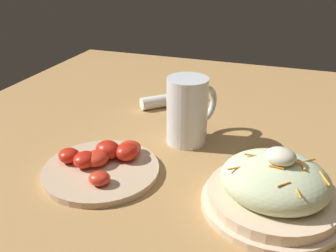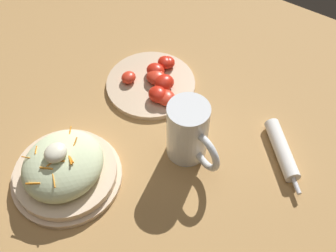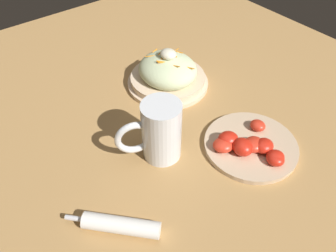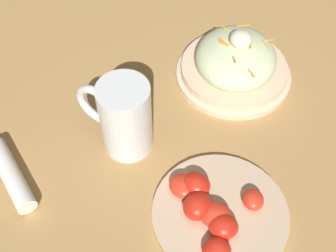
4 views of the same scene
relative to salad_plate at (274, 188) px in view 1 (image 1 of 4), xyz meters
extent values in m
plane|color=#B2844C|center=(-0.09, 0.10, -0.04)|extent=(1.43, 1.43, 0.00)
cylinder|color=beige|center=(0.00, 0.00, -0.03)|extent=(0.23, 0.23, 0.01)
cylinder|color=beige|center=(0.00, 0.00, -0.02)|extent=(0.21, 0.21, 0.02)
ellipsoid|color=beige|center=(0.00, 0.00, 0.01)|extent=(0.17, 0.16, 0.08)
cylinder|color=orange|center=(-0.01, 0.03, 0.05)|extent=(0.01, 0.02, 0.01)
cylinder|color=orange|center=(0.00, -0.02, 0.05)|extent=(0.02, 0.00, 0.00)
cylinder|color=orange|center=(0.07, -0.01, 0.04)|extent=(0.02, 0.03, 0.01)
cylinder|color=orange|center=(0.03, -0.05, 0.04)|extent=(0.01, 0.03, 0.01)
cylinder|color=orange|center=(0.05, 0.03, 0.04)|extent=(0.02, 0.02, 0.01)
cylinder|color=orange|center=(-0.06, -0.03, 0.04)|extent=(0.03, 0.02, 0.00)
cylinder|color=orange|center=(0.01, 0.01, 0.05)|extent=(0.02, 0.03, 0.00)
cylinder|color=orange|center=(0.04, 0.00, 0.05)|extent=(0.01, 0.03, 0.00)
cylinder|color=orange|center=(-0.04, 0.01, 0.05)|extent=(0.03, 0.01, 0.01)
cylinder|color=orange|center=(0.00, 0.02, 0.05)|extent=(0.02, 0.03, 0.01)
cylinder|color=orange|center=(0.02, 0.00, 0.05)|extent=(0.02, 0.01, 0.00)
cylinder|color=orange|center=(0.01, -0.05, 0.04)|extent=(0.02, 0.01, 0.01)
ellipsoid|color=#EFEACC|center=(0.00, 0.00, 0.06)|extent=(0.05, 0.04, 0.03)
cylinder|color=white|center=(-0.20, 0.17, 0.04)|extent=(0.09, 0.09, 0.14)
cylinder|color=gold|center=(-0.20, 0.17, 0.01)|extent=(0.08, 0.08, 0.10)
cylinder|color=white|center=(-0.20, 0.17, 0.07)|extent=(0.08, 0.08, 0.01)
torus|color=white|center=(-0.17, 0.23, 0.03)|extent=(0.05, 0.09, 0.09)
cylinder|color=white|center=(-0.30, 0.35, -0.02)|extent=(0.13, 0.12, 0.03)
cylinder|color=silver|center=(-0.24, 0.41, -0.02)|extent=(0.03, 0.03, 0.01)
cylinder|color=#D1B28E|center=(-0.31, 0.00, -0.03)|extent=(0.22, 0.22, 0.01)
ellipsoid|color=red|center=(-0.38, 0.00, -0.01)|extent=(0.05, 0.05, 0.02)
ellipsoid|color=red|center=(-0.32, 0.03, -0.01)|extent=(0.06, 0.06, 0.03)
ellipsoid|color=red|center=(-0.38, 0.00, -0.01)|extent=(0.05, 0.05, 0.03)
ellipsoid|color=red|center=(-0.32, 0.01, -0.01)|extent=(0.05, 0.05, 0.03)
ellipsoid|color=red|center=(-0.34, -0.01, -0.01)|extent=(0.04, 0.05, 0.03)
ellipsoid|color=red|center=(-0.29, -0.05, -0.01)|extent=(0.04, 0.04, 0.02)
ellipsoid|color=red|center=(-0.28, 0.04, -0.01)|extent=(0.06, 0.06, 0.03)
ellipsoid|color=red|center=(-0.28, 0.06, -0.01)|extent=(0.06, 0.06, 0.03)
camera|label=1|loc=(0.00, -0.52, 0.35)|focal=39.93mm
camera|label=2|loc=(0.26, 0.42, 0.75)|focal=45.47mm
camera|label=3|loc=(-0.60, 0.47, 0.54)|focal=35.04mm
camera|label=4|loc=(-0.63, 0.03, 0.60)|focal=46.34mm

